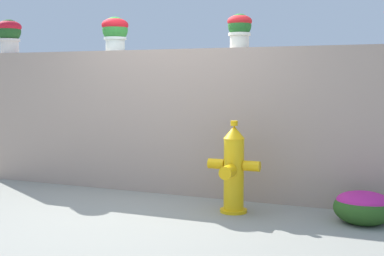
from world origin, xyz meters
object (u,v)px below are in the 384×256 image
object	(u,v)px
potted_plant_1	(115,31)
flower_bush_left	(363,206)
potted_plant_2	(240,28)
potted_plant_0	(9,33)
fire_hydrant	(233,170)

from	to	relation	value
potted_plant_1	flower_bush_left	xyz separation A→B (m)	(2.95, -0.60, -1.75)
potted_plant_2	flower_bush_left	distance (m)	2.27
potted_plant_0	flower_bush_left	size ratio (longest dim) A/B	0.83
potted_plant_0	potted_plant_2	distance (m)	3.17
potted_plant_2	potted_plant_1	bearing A→B (deg)	178.30
potted_plant_1	fire_hydrant	size ratio (longest dim) A/B	0.45
potted_plant_0	potted_plant_1	bearing A→B (deg)	1.26
potted_plant_0	potted_plant_2	xyz separation A→B (m)	(3.17, -0.01, -0.05)
potted_plant_2	flower_bush_left	world-z (taller)	potted_plant_2
potted_plant_0	potted_plant_2	world-z (taller)	potted_plant_0
potted_plant_2	flower_bush_left	size ratio (longest dim) A/B	0.69
potted_plant_1	potted_plant_2	bearing A→B (deg)	-1.70
potted_plant_2	fire_hydrant	distance (m)	1.60
potted_plant_2	potted_plant_0	bearing A→B (deg)	179.78
potted_plant_0	potted_plant_1	size ratio (longest dim) A/B	1.08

